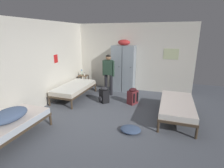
{
  "coord_description": "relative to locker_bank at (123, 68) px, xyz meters",
  "views": [
    {
      "loc": [
        1.47,
        -4.06,
        2.29
      ],
      "look_at": [
        0.0,
        0.29,
        0.95
      ],
      "focal_mm": 27.73,
      "sensor_mm": 36.0,
      "label": 1
    }
  ],
  "objects": [
    {
      "name": "bed_left_rear",
      "position": [
        -1.47,
        -1.38,
        -0.59
      ],
      "size": [
        0.9,
        1.9,
        0.49
      ],
      "color": "#473828",
      "rests_on": "ground_plane"
    },
    {
      "name": "bed_left_front",
      "position": [
        -1.47,
        -4.25,
        -0.59
      ],
      "size": [
        0.9,
        1.9,
        0.49
      ],
      "color": "#473828",
      "rests_on": "ground_plane"
    },
    {
      "name": "bedding_heap",
      "position": [
        -1.41,
        -4.17,
        -0.36
      ],
      "size": [
        0.57,
        0.83,
        0.24
      ],
      "color": "slate",
      "rests_on": "bed_left_front"
    },
    {
      "name": "water_bottle",
      "position": [
        -1.8,
        -0.18,
        -0.29
      ],
      "size": [
        0.07,
        0.07,
        0.24
      ],
      "color": "silver",
      "rests_on": "shelf_unit"
    },
    {
      "name": "bed_right",
      "position": [
        2.05,
        -1.89,
        -0.59
      ],
      "size": [
        0.9,
        1.9,
        0.49
      ],
      "color": "#473828",
      "rests_on": "ground_plane"
    },
    {
      "name": "lotion_bottle",
      "position": [
        -1.65,
        -0.24,
        -0.34
      ],
      "size": [
        0.06,
        0.06,
        0.13
      ],
      "color": "white",
      "rests_on": "shelf_unit"
    },
    {
      "name": "backpack_maroon",
      "position": [
        0.66,
        -1.25,
        -0.71
      ],
      "size": [
        0.41,
        0.39,
        0.55
      ],
      "color": "maroon",
      "rests_on": "ground_plane"
    },
    {
      "name": "backpack_black",
      "position": [
        -0.3,
        -1.44,
        -0.71
      ],
      "size": [
        0.42,
        0.42,
        0.55
      ],
      "color": "black",
      "rests_on": "ground_plane"
    },
    {
      "name": "ground_plane",
      "position": [
        0.29,
        -2.59,
        -0.97
      ],
      "size": [
        9.18,
        9.18,
        0.0
      ],
      "primitive_type": "plane",
      "color": "#565B66"
    },
    {
      "name": "shelf_unit",
      "position": [
        -1.72,
        -0.2,
        -0.62
      ],
      "size": [
        0.38,
        0.3,
        0.57
      ],
      "color": "brown",
      "rests_on": "ground_plane"
    },
    {
      "name": "locker_bank",
      "position": [
        0.0,
        0.0,
        0.0
      ],
      "size": [
        0.9,
        0.55,
        2.07
      ],
      "color": "#8C99A3",
      "rests_on": "ground_plane"
    },
    {
      "name": "person_traveler",
      "position": [
        -0.41,
        -0.66,
        -0.04
      ],
      "size": [
        0.49,
        0.23,
        1.55
      ],
      "color": "black",
      "rests_on": "ground_plane"
    },
    {
      "name": "room_backdrop",
      "position": [
        -0.99,
        -1.28,
        0.38
      ],
      "size": [
        4.73,
        5.8,
        2.69
      ],
      "color": "silver",
      "rests_on": "ground_plane"
    },
    {
      "name": "clothes_pile_denim",
      "position": [
        1.0,
        -2.99,
        -0.91
      ],
      "size": [
        0.5,
        0.42,
        0.12
      ],
      "color": "#42567A",
      "rests_on": "ground_plane"
    }
  ]
}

